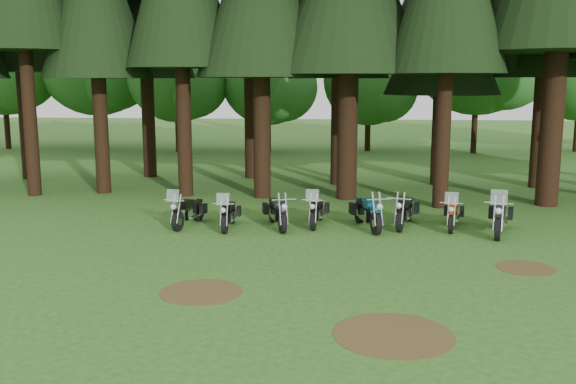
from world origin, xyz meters
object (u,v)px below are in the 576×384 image
Objects in this scene: motorcycle_0 at (188,212)px; motorcycle_2 at (277,213)px; motorcycle_4 at (367,213)px; motorcycle_5 at (405,212)px; motorcycle_6 at (453,215)px; motorcycle_3 at (317,212)px; motorcycle_1 at (228,215)px; motorcycle_7 at (500,217)px.

motorcycle_0 is 2.81m from motorcycle_2.
motorcycle_5 is at bearing 2.51° from motorcycle_4.
motorcycle_3 is at bearing -168.10° from motorcycle_6.
motorcycle_4 is at bearing -6.14° from motorcycle_3.
motorcycle_5 is at bearing 7.04° from motorcycle_3.
motorcycle_2 is 1.28m from motorcycle_3.
motorcycle_3 is 4.21m from motorcycle_6.
motorcycle_3 is at bearing -163.45° from motorcycle_5.
motorcycle_1 is 0.92× the size of motorcycle_5.
motorcycle_3 is at bearing 13.20° from motorcycle_1.
motorcycle_2 reaches higher than motorcycle_5.
motorcycle_7 is (5.47, -0.67, 0.07)m from motorcycle_3.
motorcycle_5 is 0.91× the size of motorcycle_7.
motorcycle_5 is (1.17, 0.40, -0.02)m from motorcycle_4.
motorcycle_2 is 1.04× the size of motorcycle_3.
motorcycle_3 is (4.01, 0.50, -0.01)m from motorcycle_0.
motorcycle_0 is 0.96× the size of motorcycle_5.
motorcycle_1 is at bearing 3.36° from motorcycle_0.
motorcycle_0 is 9.49m from motorcycle_7.
motorcycle_1 is 0.98× the size of motorcycle_6.
motorcycle_5 is at bearing 6.82° from motorcycle_1.
motorcycle_0 is at bearing -160.24° from motorcycle_5.
motorcycle_3 is (1.21, 0.42, -0.03)m from motorcycle_2.
motorcycle_3 is at bearing 152.10° from motorcycle_4.
motorcycle_3 reaches higher than motorcycle_2.
motorcycle_7 is (8.16, 0.04, 0.08)m from motorcycle_1.
motorcycle_3 is 1.02× the size of motorcycle_6.
motorcycle_7 reaches higher than motorcycle_4.
motorcycle_6 is (1.46, -0.13, -0.03)m from motorcycle_5.
motorcycle_1 reaches higher than motorcycle_2.
motorcycle_4 is 1.04× the size of motorcycle_5.
motorcycle_0 is at bearing 163.95° from motorcycle_2.
motorcycle_1 is at bearing -164.22° from motorcycle_7.
motorcycle_0 is at bearing -164.27° from motorcycle_6.
motorcycle_4 is at bearing -15.58° from motorcycle_2.
motorcycle_3 reaches higher than motorcycle_5.
motorcycle_0 reaches higher than motorcycle_1.
motorcycle_4 reaches higher than motorcycle_5.
motorcycle_3 reaches higher than motorcycle_1.
motorcycle_2 is at bearing -166.56° from motorcycle_7.
motorcycle_7 is (9.48, -0.16, 0.06)m from motorcycle_0.
motorcycle_2 is 2.78m from motorcycle_4.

